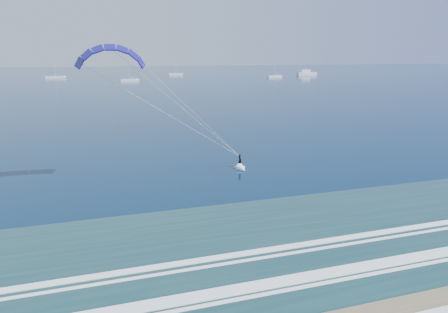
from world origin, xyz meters
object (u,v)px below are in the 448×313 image
object	(u,v)px
motor_yacht	(306,73)
sailboat_4	(175,74)
kitesurfer_rig	(179,106)
sailboat_5	(275,76)
sailboat_2	(55,77)
sailboat_3	(129,80)

from	to	relation	value
motor_yacht	sailboat_4	bearing A→B (deg)	162.07
kitesurfer_rig	sailboat_4	world-z (taller)	kitesurfer_rig
sailboat_5	sailboat_4	bearing A→B (deg)	139.22
motor_yacht	sailboat_4	xyz separation A→B (m)	(-81.22, 26.28, -0.74)
kitesurfer_rig	sailboat_2	distance (m)	208.55
sailboat_2	sailboat_3	world-z (taller)	sailboat_2
motor_yacht	sailboat_5	bearing A→B (deg)	-150.05
kitesurfer_rig	sailboat_3	xyz separation A→B (m)	(7.21, 167.02, -7.39)
sailboat_3	motor_yacht	bearing A→B (deg)	12.97
sailboat_5	motor_yacht	bearing A→B (deg)	29.95
motor_yacht	sailboat_3	world-z (taller)	sailboat_3
kitesurfer_rig	motor_yacht	bearing A→B (deg)	57.79
sailboat_2	sailboat_3	bearing A→B (deg)	-45.62
sailboat_4	sailboat_5	xyz separation A→B (m)	(50.78, -43.81, -0.00)
sailboat_2	motor_yacht	bearing A→B (deg)	-4.73
kitesurfer_rig	sailboat_3	size ratio (longest dim) A/B	1.66
motor_yacht	sailboat_2	bearing A→B (deg)	175.27
motor_yacht	sailboat_5	distance (m)	35.13
motor_yacht	sailboat_3	size ratio (longest dim) A/B	1.08
sailboat_5	sailboat_3	bearing A→B (deg)	-173.98
kitesurfer_rig	sailboat_5	bearing A→B (deg)	62.54
kitesurfer_rig	motor_yacht	distance (m)	228.72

